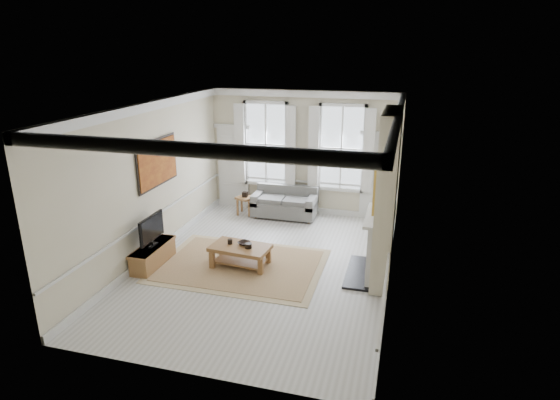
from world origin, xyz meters
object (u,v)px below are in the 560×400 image
(sofa, at_px, (285,204))
(coffee_table, at_px, (240,250))
(tv_stand, at_px, (153,255))
(side_table, at_px, (245,200))

(sofa, xyz_separation_m, coffee_table, (-0.14, -3.23, 0.03))
(tv_stand, bearing_deg, sofa, 61.99)
(coffee_table, bearing_deg, tv_stand, -160.31)
(side_table, bearing_deg, tv_stand, -103.37)
(side_table, relative_size, coffee_table, 0.41)
(sofa, bearing_deg, side_table, -173.07)
(sofa, bearing_deg, tv_stand, -118.01)
(sofa, distance_m, coffee_table, 3.23)
(sofa, distance_m, tv_stand, 4.18)
(coffee_table, bearing_deg, sofa, 93.24)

